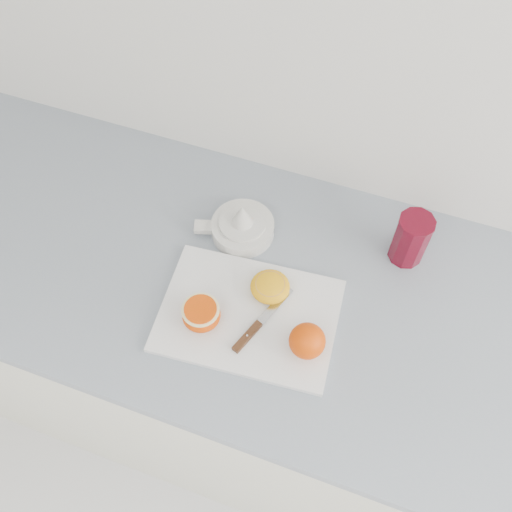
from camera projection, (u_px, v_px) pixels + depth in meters
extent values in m
cube|color=white|center=(295.00, 379.00, 1.53)|extent=(2.38, 0.60, 0.86)
cube|color=gray|center=(307.00, 300.00, 1.15)|extent=(2.44, 0.64, 0.03)
cube|color=silver|center=(249.00, 315.00, 1.11)|extent=(0.36, 0.27, 0.01)
sphere|color=#F15A08|center=(307.00, 341.00, 1.04)|extent=(0.07, 0.07, 0.07)
ellipsoid|color=#F15A08|center=(201.00, 315.00, 1.08)|extent=(0.07, 0.07, 0.04)
cylinder|color=#FCF6A8|center=(200.00, 310.00, 1.06)|extent=(0.07, 0.07, 0.00)
cylinder|color=#E63A05|center=(200.00, 309.00, 1.06)|extent=(0.06, 0.06, 0.00)
ellipsoid|color=#EDA10E|center=(270.00, 287.00, 1.12)|extent=(0.08, 0.08, 0.03)
cylinder|color=#C37740|center=(270.00, 284.00, 1.11)|extent=(0.06, 0.06, 0.00)
cube|color=#4C2819|center=(247.00, 337.00, 1.07)|extent=(0.04, 0.07, 0.01)
cube|color=#B7B7BC|center=(275.00, 305.00, 1.11)|extent=(0.05, 0.10, 0.00)
cylinder|color=#B7B7BC|center=(247.00, 337.00, 1.07)|extent=(0.00, 0.00, 0.01)
cylinder|color=white|center=(243.00, 228.00, 1.21)|extent=(0.13, 0.13, 0.03)
cylinder|color=white|center=(243.00, 223.00, 1.19)|extent=(0.10, 0.10, 0.01)
cone|color=white|center=(242.00, 215.00, 1.17)|extent=(0.05, 0.05, 0.05)
cube|color=white|center=(205.00, 227.00, 1.21)|extent=(0.05, 0.04, 0.01)
ellipsoid|color=#C55700|center=(248.00, 224.00, 1.18)|extent=(0.01, 0.01, 0.00)
ellipsoid|color=#C55700|center=(237.00, 217.00, 1.19)|extent=(0.01, 0.01, 0.00)
ellipsoid|color=#C55700|center=(241.00, 226.00, 1.18)|extent=(0.01, 0.01, 0.00)
ellipsoid|color=#C55700|center=(251.00, 219.00, 1.19)|extent=(0.01, 0.01, 0.00)
cylinder|color=#5C0616|center=(411.00, 239.00, 1.14)|extent=(0.07, 0.07, 0.12)
cylinder|color=#DB4A00|center=(406.00, 251.00, 1.18)|extent=(0.06, 0.06, 0.02)
cylinder|color=#5C0616|center=(418.00, 222.00, 1.09)|extent=(0.07, 0.07, 0.00)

